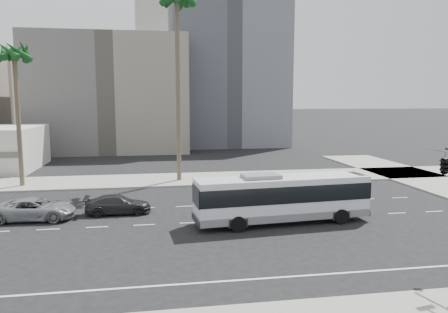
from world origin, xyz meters
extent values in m
plane|color=black|center=(0.00, 0.00, 0.00)|extent=(700.00, 700.00, 0.00)
cube|color=gray|center=(0.00, 15.50, 0.07)|extent=(120.00, 7.00, 0.15)
cube|color=slate|center=(-12.00, 45.00, 9.00)|extent=(24.00, 18.00, 18.00)
cube|color=#53555E|center=(8.00, 52.00, 13.00)|extent=(20.00, 20.00, 26.00)
cube|color=silver|center=(-2.00, 250.00, 22.00)|extent=(42.00, 42.00, 44.00)
cube|color=silver|center=(-2.00, 250.00, 60.00)|extent=(26.00, 26.00, 32.00)
cube|color=slate|center=(45.00, 230.00, 35.00)|extent=(26.00, 26.00, 70.00)
cube|color=slate|center=(70.00, 260.00, 30.00)|extent=(22.00, 22.00, 60.00)
cube|color=silver|center=(3.07, -0.90, 1.80)|extent=(11.76, 3.53, 2.60)
cube|color=black|center=(3.07, -0.90, 2.15)|extent=(11.82, 3.60, 1.10)
cube|color=slate|center=(3.07, -0.90, 0.65)|extent=(11.78, 3.57, 0.50)
cube|color=slate|center=(1.57, -0.90, 3.20)|extent=(2.52, 1.80, 0.30)
cube|color=#262628|center=(8.56, -0.90, 2.95)|extent=(0.75, 1.84, 0.30)
cylinder|color=black|center=(6.77, -2.17, 0.50)|extent=(1.00, 0.30, 1.00)
cylinder|color=black|center=(6.77, 0.38, 0.50)|extent=(1.00, 0.30, 1.00)
cylinder|color=black|center=(-0.32, -2.17, 0.50)|extent=(1.00, 0.30, 1.00)
cylinder|color=black|center=(-0.32, 0.38, 0.50)|extent=(1.00, 0.30, 1.00)
imported|color=#262628|center=(-7.92, 3.23, 0.67)|extent=(2.01, 4.69, 1.35)
imported|color=gray|center=(-13.42, 2.49, 0.75)|extent=(2.73, 5.49, 1.49)
imported|color=#262628|center=(8.46, -9.44, 5.16)|extent=(2.77, 1.21, 1.09)
cylinder|color=brown|center=(-2.83, 14.94, 8.82)|extent=(0.48, 0.48, 17.64)
cylinder|color=brown|center=(-17.63, 14.50, 6.08)|extent=(0.38, 0.38, 12.17)
camera|label=1|loc=(-5.23, -27.61, 8.15)|focal=34.20mm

